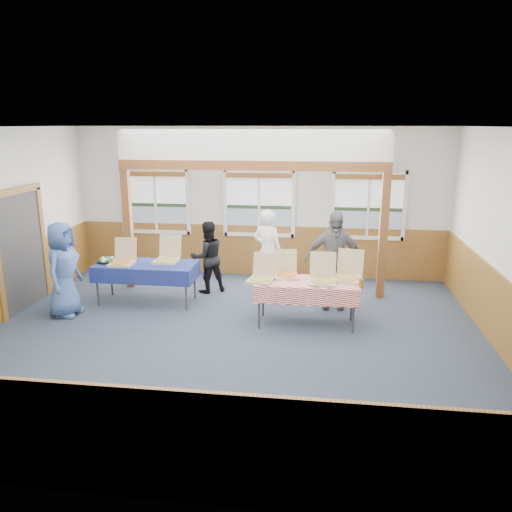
{
  "coord_description": "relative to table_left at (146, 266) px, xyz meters",
  "views": [
    {
      "loc": [
        1.32,
        -7.08,
        3.24
      ],
      "look_at": [
        0.26,
        1.0,
        1.08
      ],
      "focal_mm": 35.0,
      "sensor_mm": 36.0,
      "label": 1
    }
  ],
  "objects": [
    {
      "name": "floor",
      "position": [
        1.84,
        -1.41,
        -0.7
      ],
      "size": [
        8.0,
        8.0,
        0.0
      ],
      "primitive_type": "plane",
      "color": "#273240",
      "rests_on": "ground"
    },
    {
      "name": "ceiling",
      "position": [
        1.84,
        -1.41,
        2.5
      ],
      "size": [
        8.0,
        8.0,
        0.0
      ],
      "primitive_type": "plane",
      "rotation": [
        3.14,
        0.0,
        0.0
      ],
      "color": "white",
      "rests_on": "wall_back"
    },
    {
      "name": "wall_back",
      "position": [
        1.84,
        2.09,
        0.9
      ],
      "size": [
        8.0,
        0.0,
        8.0
      ],
      "primitive_type": "plane",
      "rotation": [
        1.57,
        0.0,
        0.0
      ],
      "color": "silver",
      "rests_on": "floor"
    },
    {
      "name": "wall_front",
      "position": [
        1.84,
        -4.91,
        0.9
      ],
      "size": [
        8.0,
        0.0,
        8.0
      ],
      "primitive_type": "plane",
      "rotation": [
        -1.57,
        0.0,
        0.0
      ],
      "color": "silver",
      "rests_on": "floor"
    },
    {
      "name": "wainscot_back",
      "position": [
        1.84,
        2.07,
        -0.15
      ],
      "size": [
        7.98,
        0.05,
        1.1
      ],
      "primitive_type": "cube",
      "color": "brown",
      "rests_on": "floor"
    },
    {
      "name": "wainscot_front",
      "position": [
        1.84,
        -4.88,
        -0.15
      ],
      "size": [
        7.98,
        0.05,
        1.1
      ],
      "primitive_type": "cube",
      "color": "brown",
      "rests_on": "floor"
    },
    {
      "name": "wainscot_right",
      "position": [
        5.82,
        -1.41,
        -0.15
      ],
      "size": [
        0.05,
        6.98,
        1.1
      ],
      "primitive_type": "cube",
      "color": "brown",
      "rests_on": "floor"
    },
    {
      "name": "cased_opening",
      "position": [
        -2.12,
        -0.51,
        0.35
      ],
      "size": [
        0.06,
        1.3,
        2.1
      ],
      "primitive_type": "cube",
      "color": "#343434",
      "rests_on": "wall_left"
    },
    {
      "name": "window_left",
      "position": [
        -0.46,
        2.05,
        0.98
      ],
      "size": [
        1.56,
        0.1,
        1.46
      ],
      "color": "white",
      "rests_on": "wall_back"
    },
    {
      "name": "window_mid",
      "position": [
        1.84,
        2.05,
        0.98
      ],
      "size": [
        1.56,
        0.1,
        1.46
      ],
      "color": "white",
      "rests_on": "wall_back"
    },
    {
      "name": "window_right",
      "position": [
        4.14,
        2.05,
        0.98
      ],
      "size": [
        1.56,
        0.1,
        1.46
      ],
      "color": "white",
      "rests_on": "wall_back"
    },
    {
      "name": "post_left",
      "position": [
        -0.66,
        0.89,
        0.5
      ],
      "size": [
        0.15,
        0.15,
        2.4
      ],
      "primitive_type": "cube",
      "color": "brown",
      "rests_on": "floor"
    },
    {
      "name": "post_right",
      "position": [
        4.34,
        0.89,
        0.5
      ],
      "size": [
        0.15,
        0.15,
        2.4
      ],
      "primitive_type": "cube",
      "color": "brown",
      "rests_on": "floor"
    },
    {
      "name": "cross_beam",
      "position": [
        1.84,
        0.89,
        1.79
      ],
      "size": [
        5.15,
        0.18,
        0.18
      ],
      "primitive_type": "cube",
      "color": "brown",
      "rests_on": "post_left"
    },
    {
      "name": "table_left",
      "position": [
        0.0,
        0.0,
        0.0
      ],
      "size": [
        1.95,
        1.14,
        0.76
      ],
      "rotation": [
        0.0,
        0.0,
        0.18
      ],
      "color": "#343434",
      "rests_on": "floor"
    },
    {
      "name": "table_right",
      "position": [
        2.98,
        -0.68,
        -0.0
      ],
      "size": [
        1.77,
        0.97,
        0.76
      ],
      "rotation": [
        0.0,
        0.0,
        0.14
      ],
      "color": "#343434",
      "rests_on": "floor"
    },
    {
      "name": "pizza_box_a",
      "position": [
        -0.4,
        -0.11,
        0.12
      ],
      "size": [
        0.43,
        0.52,
        0.45
      ],
      "rotation": [
        0.0,
        0.0,
        0.04
      ],
      "color": "tan",
      "rests_on": "table_left"
    },
    {
      "name": "pizza_box_b",
      "position": [
        0.35,
        0.16,
        0.13
      ],
      "size": [
        0.45,
        0.54,
        0.47
      ],
      "rotation": [
        0.0,
        0.0,
        -0.05
      ],
      "color": "tan",
      "rests_on": "table_left"
    },
    {
      "name": "pizza_box_c",
      "position": [
        2.23,
        -0.78,
        0.12
      ],
      "size": [
        0.47,
        0.54,
        0.43
      ],
      "rotation": [
        0.0,
        0.0,
        -0.18
      ],
      "color": "tan",
      "rests_on": "table_right"
    },
    {
      "name": "pizza_box_d",
      "position": [
        2.62,
        -0.49,
        0.12
      ],
      "size": [
        0.45,
        0.52,
        0.42
      ],
      "rotation": [
        0.0,
        0.0,
        0.15
      ],
      "color": "tan",
      "rests_on": "table_right"
    },
    {
      "name": "pizza_box_e",
      "position": [
        3.23,
        -0.76,
        0.13
      ],
      "size": [
        0.43,
        0.52,
        0.46
      ],
      "rotation": [
        0.0,
        0.0,
        -0.01
      ],
      "color": "tan",
      "rests_on": "table_right"
    },
    {
      "name": "pizza_box_f",
      "position": [
        3.64,
        -0.54,
        0.13
      ],
      "size": [
        0.54,
        0.61,
        0.47
      ],
      "rotation": [
        0.0,
        0.0,
        -0.23
      ],
      "color": "tan",
      "rests_on": "table_right"
    },
    {
      "name": "veggie_tray",
      "position": [
        -0.75,
        -0.0,
        0.09
      ],
      "size": [
        0.37,
        0.37,
        0.09
      ],
      "color": "black",
      "rests_on": "table_left"
    },
    {
      "name": "drink_glass",
      "position": [
        3.83,
        -0.93,
        0.13
      ],
      "size": [
        0.07,
        0.07,
        0.15
      ],
      "primitive_type": "cylinder",
      "color": "#925918",
      "rests_on": "table_right"
    },
    {
      "name": "woman_white",
      "position": [
        2.16,
        0.85,
        0.14
      ],
      "size": [
        0.72,
        0.61,
        1.67
      ],
      "primitive_type": "imported",
      "rotation": [
        0.0,
        0.0,
        2.73
      ],
      "color": "white",
      "rests_on": "floor"
    },
    {
      "name": "woman_black",
      "position": [
        0.98,
        0.77,
        0.01
      ],
      "size": [
        0.87,
        0.82,
        1.42
      ],
      "primitive_type": "imported",
      "rotation": [
        0.0,
        0.0,
        3.7
      ],
      "color": "black",
      "rests_on": "floor"
    },
    {
      "name": "man_blue",
      "position": [
        -1.19,
        -0.79,
        0.13
      ],
      "size": [
        0.56,
        0.83,
        1.66
      ],
      "primitive_type": "imported",
      "rotation": [
        0.0,
        0.0,
        1.53
      ],
      "color": "#3E5D9B",
      "rests_on": "floor"
    },
    {
      "name": "person_grey",
      "position": [
        3.42,
        0.21,
        0.19
      ],
      "size": [
        1.06,
        0.48,
        1.78
      ],
      "primitive_type": "imported",
      "rotation": [
        0.0,
        0.0,
        0.04
      ],
      "color": "slate",
      "rests_on": "floor"
    }
  ]
}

